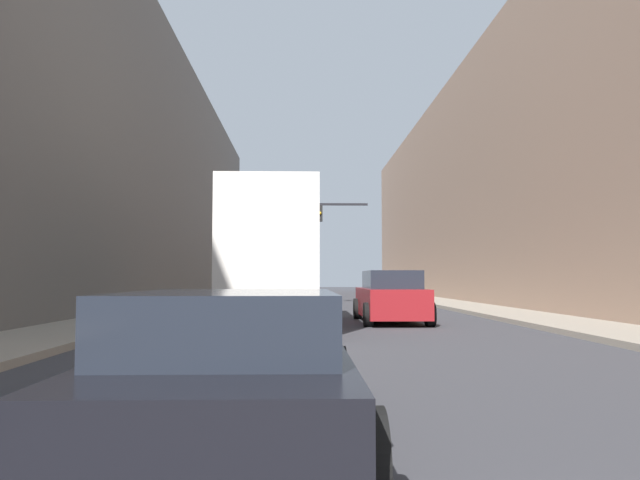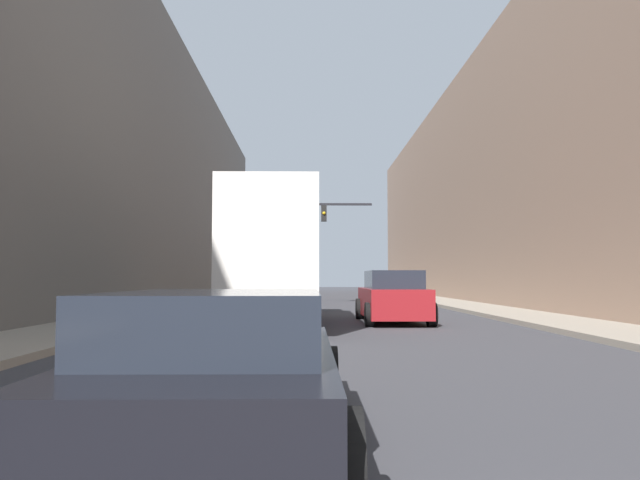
% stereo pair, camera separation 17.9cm
% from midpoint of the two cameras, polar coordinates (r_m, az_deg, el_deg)
% --- Properties ---
extents(sidewalk_right, '(2.62, 80.00, 0.15)m').
position_cam_midpoint_polar(sidewalk_right, '(31.20, 13.29, -5.86)').
color(sidewalk_right, gray).
rests_on(sidewalk_right, ground).
extents(sidewalk_left, '(2.62, 80.00, 0.15)m').
position_cam_midpoint_polar(sidewalk_left, '(30.82, -12.06, -5.91)').
color(sidewalk_left, gray).
rests_on(sidewalk_left, ground).
extents(building_right, '(6.00, 80.00, 13.66)m').
position_cam_midpoint_polar(building_right, '(32.95, 20.45, 6.19)').
color(building_right, '#997A66').
rests_on(building_right, ground).
extents(building_left, '(6.00, 80.00, 15.03)m').
position_cam_midpoint_polar(building_left, '(32.47, -19.44, 7.54)').
color(building_left, '#66605B').
rests_on(building_left, ground).
extents(semi_truck, '(2.42, 11.32, 3.83)m').
position_cam_midpoint_polar(semi_truck, '(19.77, -3.59, -1.24)').
color(semi_truck, silver).
rests_on(semi_truck, ground).
extents(sedan_car, '(2.15, 4.62, 1.29)m').
position_cam_midpoint_polar(sedan_car, '(5.50, -8.13, -11.61)').
color(sedan_car, black).
rests_on(sedan_car, ground).
extents(suv_car, '(2.06, 4.77, 1.64)m').
position_cam_midpoint_polar(suv_car, '(20.02, 6.90, -5.26)').
color(suv_car, maroon).
rests_on(suv_car, ground).
extents(traffic_signal_gantry, '(8.08, 0.35, 5.80)m').
position_cam_midpoint_polar(traffic_signal_gantry, '(34.52, -4.85, 1.01)').
color(traffic_signal_gantry, black).
rests_on(traffic_signal_gantry, ground).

